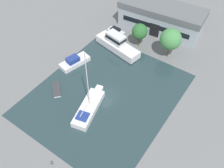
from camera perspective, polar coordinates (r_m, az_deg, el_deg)
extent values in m
plane|color=slate|center=(49.02, -1.51, -2.38)|extent=(440.00, 440.00, 0.00)
cube|color=#23383D|center=(49.02, -1.51, -2.38)|extent=(25.22, 30.01, 0.01)
cube|color=#99A8B2|center=(65.11, 11.04, 14.17)|extent=(20.58, 9.42, 4.97)
cube|color=#565B60|center=(63.43, 11.47, 16.59)|extent=(21.19, 9.70, 1.49)
cube|color=black|center=(62.54, 9.63, 12.00)|extent=(2.39, 0.29, 3.48)
cube|color=black|center=(61.98, 9.75, 12.75)|extent=(16.87, 1.70, 1.24)
cylinder|color=brown|center=(57.26, 12.70, 7.35)|extent=(0.25, 0.25, 3.08)
sphere|color=#428447|center=(55.25, 13.26, 9.94)|extent=(4.67, 4.67, 4.67)
cylinder|color=brown|center=(59.45, 6.14, 9.78)|extent=(0.34, 0.34, 2.60)
sphere|color=#28602D|center=(57.88, 6.36, 11.84)|extent=(3.58, 3.58, 3.58)
cube|color=silver|center=(63.03, 0.91, 11.81)|extent=(4.41, 2.08, 0.75)
cube|color=black|center=(62.73, 0.79, 12.36)|extent=(2.33, 1.74, 0.58)
cube|color=black|center=(62.19, 1.63, 11.96)|extent=(0.12, 1.47, 0.46)
cylinder|color=black|center=(63.13, 2.35, 11.45)|extent=(0.61, 0.23, 0.60)
cylinder|color=black|center=(62.06, 1.43, 10.75)|extent=(0.61, 0.23, 0.60)
cylinder|color=black|center=(64.42, 0.40, 12.33)|extent=(0.61, 0.23, 0.60)
cylinder|color=black|center=(63.38, -0.53, 11.65)|extent=(0.61, 0.23, 0.60)
cube|color=silver|center=(46.26, -5.37, -5.62)|extent=(4.99, 9.22, 1.24)
cube|color=silver|center=(49.06, -2.98, -1.26)|extent=(1.56, 1.49, 1.24)
cube|color=silver|center=(45.74, -5.43, -5.13)|extent=(4.79, 8.85, 0.08)
cylinder|color=silver|center=(41.42, -5.65, 0.71)|extent=(0.16, 0.16, 12.23)
cylinder|color=silver|center=(44.14, -6.24, -5.50)|extent=(1.10, 3.85, 0.12)
cube|color=navy|center=(44.35, -6.73, -7.29)|extent=(2.45, 2.37, 0.30)
cube|color=silver|center=(57.98, 1.27, 8.52)|extent=(11.84, 5.23, 1.92)
cube|color=black|center=(58.50, 1.25, 7.89)|extent=(11.96, 5.32, 0.18)
cube|color=silver|center=(57.02, 0.89, 10.39)|extent=(4.70, 3.04, 2.21)
cube|color=black|center=(56.88, 0.89, 10.57)|extent=(4.80, 3.12, 0.71)
cube|color=silver|center=(50.69, -12.50, -1.27)|extent=(3.69, 3.51, 0.46)
cube|color=#333338|center=(50.49, -12.55, -1.07)|extent=(3.86, 3.67, 0.08)
cube|color=silver|center=(55.26, -8.49, 4.95)|extent=(4.18, 7.11, 1.04)
cube|color=navy|center=(54.43, -8.96, 5.56)|extent=(2.43, 3.04, 1.03)
cylinder|color=#47474C|center=(42.23, -13.62, -17.17)|extent=(0.31, 0.31, 0.37)
sphere|color=#47474C|center=(41.98, -13.68, -17.01)|extent=(0.34, 0.34, 0.34)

